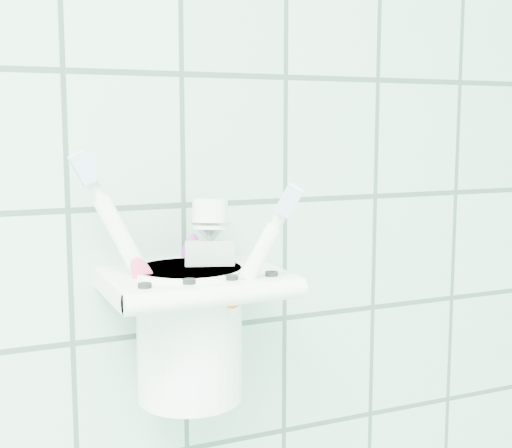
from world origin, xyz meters
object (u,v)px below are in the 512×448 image
toothpaste_tube (208,281)px  holder_bracket (194,284)px  toothbrush_orange (183,274)px  toothbrush_blue (184,253)px  cup (189,328)px  toothbrush_pink (203,260)px

toothpaste_tube → holder_bracket: bearing=-165.3°
holder_bracket → toothbrush_orange: bearing=-164.7°
toothbrush_orange → toothpaste_tube: (0.02, 0.00, -0.01)m
toothbrush_blue → toothpaste_tube: size_ratio=1.36×
toothbrush_blue → holder_bracket: bearing=-54.2°
cup → toothbrush_blue: (0.00, 0.01, 0.06)m
toothbrush_blue → toothpaste_tube: 0.03m
holder_bracket → toothbrush_blue: toothbrush_blue is taller
holder_bracket → toothbrush_blue: size_ratio=0.66×
toothbrush_orange → toothpaste_tube: bearing=36.5°
toothbrush_pink → toothbrush_blue: (-0.01, 0.03, 0.00)m
toothbrush_orange → toothpaste_tube: toothbrush_orange is taller
toothbrush_orange → toothpaste_tube: size_ratio=1.19×
cup → toothbrush_orange: (-0.01, -0.01, 0.05)m
toothbrush_pink → toothpaste_tube: size_ratio=1.34×
holder_bracket → toothpaste_tube: toothpaste_tube is taller
toothbrush_orange → toothbrush_pink: bearing=8.7°
holder_bracket → toothpaste_tube: (0.01, -0.00, 0.00)m
cup → toothpaste_tube: size_ratio=0.70×
cup → toothbrush_pink: toothbrush_pink is taller
cup → toothpaste_tube: toothpaste_tube is taller
holder_bracket → toothbrush_orange: (-0.01, -0.00, 0.01)m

